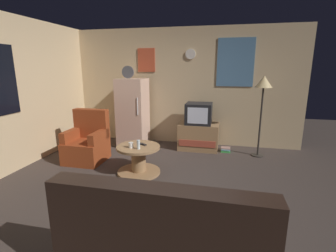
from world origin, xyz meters
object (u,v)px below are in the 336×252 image
coffee_table (139,160)px  remote_control (143,144)px  couch (165,240)px  tv_stand (198,136)px  crt_tv (199,114)px  mug_ceramic_white (131,145)px  fridge (133,113)px  wine_glass (138,145)px  book_stack (226,150)px  standing_lamp (263,88)px  armchair (87,143)px

coffee_table → remote_control: remote_control is taller
remote_control → couch: bearing=-37.0°
tv_stand → remote_control: (-0.79, -1.40, 0.20)m
crt_tv → coffee_table: (-0.84, -1.49, -0.55)m
crt_tv → mug_ceramic_white: crt_tv is taller
fridge → wine_glass: bearing=-66.7°
couch → crt_tv: bearing=91.4°
tv_stand → mug_ceramic_white: same height
book_stack → standing_lamp: bearing=-9.1°
coffee_table → wine_glass: bearing=-68.9°
fridge → book_stack: fridge is taller
wine_glass → book_stack: size_ratio=0.77×
wine_glass → remote_control: (-0.01, 0.23, -0.06)m
remote_control → book_stack: remote_control is taller
fridge → mug_ceramic_white: size_ratio=19.67×
mug_ceramic_white → armchair: 1.17m
crt_tv → couch: crt_tv is taller
standing_lamp → coffee_table: size_ratio=2.21×
crt_tv → book_stack: bearing=-5.7°
couch → book_stack: 3.40m
crt_tv → standing_lamp: (1.22, -0.16, 0.57)m
armchair → tv_stand: bearing=29.8°
coffee_table → remote_control: (0.05, 0.08, 0.25)m
coffee_table → mug_ceramic_white: bearing=-127.7°
couch → coffee_table: bearing=115.5°
coffee_table → armchair: bearing=163.1°
fridge → couch: (1.55, -3.37, -0.44)m
fridge → tv_stand: fridge is taller
crt_tv → remote_control: 1.64m
coffee_table → couch: couch is taller
fridge → remote_control: bearing=-63.6°
fridge → book_stack: bearing=-0.4°
fridge → mug_ceramic_white: bearing=-70.7°
crt_tv → armchair: (-1.98, -1.14, -0.45)m
tv_stand → wine_glass: wine_glass is taller
crt_tv → book_stack: crt_tv is taller
standing_lamp → coffee_table: 2.69m
mug_ceramic_white → tv_stand: bearing=59.9°
couch → mug_ceramic_white: bearing=118.9°
standing_lamp → couch: standing_lamp is taller
standing_lamp → coffee_table: (-2.06, -1.33, -1.12)m
coffee_table → armchair: armchair is taller
remote_control → standing_lamp: bearing=61.3°
mug_ceramic_white → book_stack: (1.51, 1.54, -0.47)m
standing_lamp → remote_control: size_ratio=10.60×
armchair → fridge: bearing=64.6°
crt_tv → wine_glass: bearing=-115.6°
remote_control → couch: size_ratio=0.09×
tv_stand → crt_tv: crt_tv is taller
coffee_table → remote_control: size_ratio=4.80×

